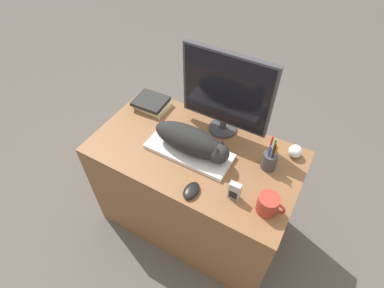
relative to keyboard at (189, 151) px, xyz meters
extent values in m
plane|color=#4C4742|center=(0.02, -0.28, -0.72)|extent=(12.00, 12.00, 0.00)
cube|color=brown|center=(0.02, 0.03, -0.37)|extent=(1.12, 0.62, 0.71)
cube|color=silver|center=(0.00, 0.00, 0.00)|extent=(0.46, 0.18, 0.02)
ellipsoid|color=black|center=(0.00, 0.00, 0.09)|extent=(0.40, 0.14, 0.15)
sphere|color=#262626|center=(0.17, 0.00, 0.08)|extent=(0.11, 0.11, 0.11)
cone|color=#262626|center=(0.17, -0.03, 0.13)|extent=(0.04, 0.04, 0.04)
cone|color=#262626|center=(0.17, 0.03, 0.13)|extent=(0.04, 0.04, 0.04)
cylinder|color=#333338|center=(0.08, 0.25, 0.00)|extent=(0.16, 0.16, 0.02)
cylinder|color=#333338|center=(0.08, 0.25, 0.04)|extent=(0.04, 0.04, 0.06)
cube|color=#333338|center=(0.08, 0.25, 0.26)|extent=(0.49, 0.03, 0.42)
cube|color=black|center=(0.08, 0.24, 0.26)|extent=(0.46, 0.01, 0.39)
ellipsoid|color=black|center=(0.13, -0.21, 0.00)|extent=(0.07, 0.10, 0.03)
cylinder|color=#9E2D23|center=(0.47, -0.12, 0.04)|extent=(0.10, 0.10, 0.09)
torus|color=#9E2D23|center=(0.52, -0.12, 0.04)|extent=(0.06, 0.01, 0.06)
cylinder|color=#38383D|center=(0.39, 0.12, 0.04)|extent=(0.07, 0.07, 0.10)
cylinder|color=orange|center=(0.41, 0.12, 0.09)|extent=(0.01, 0.01, 0.12)
cylinder|color=#338C38|center=(0.39, 0.13, 0.10)|extent=(0.01, 0.01, 0.15)
cylinder|color=#B21E1E|center=(0.38, 0.12, 0.11)|extent=(0.01, 0.01, 0.17)
cylinder|color=#1E47B2|center=(0.38, 0.10, 0.09)|extent=(0.01, 0.01, 0.12)
cylinder|color=black|center=(0.40, 0.10, 0.10)|extent=(0.01, 0.01, 0.15)
sphere|color=silver|center=(0.49, 0.25, 0.02)|extent=(0.07, 0.07, 0.07)
cube|color=#99999E|center=(0.32, -0.13, 0.04)|extent=(0.06, 0.03, 0.10)
cube|color=black|center=(0.32, -0.15, 0.02)|extent=(0.04, 0.00, 0.04)
cube|color=#C6B284|center=(-0.38, 0.21, 0.00)|extent=(0.20, 0.14, 0.03)
cube|color=black|center=(-0.39, 0.21, 0.03)|extent=(0.20, 0.17, 0.02)
camera|label=1|loc=(0.53, -0.90, 1.18)|focal=28.00mm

